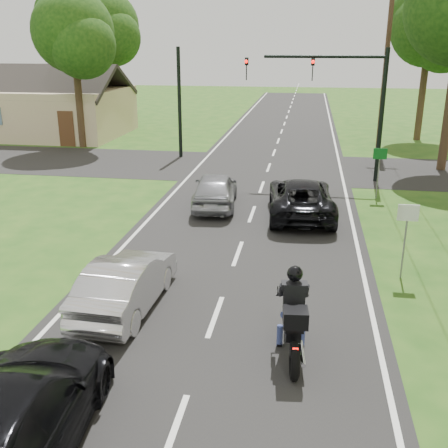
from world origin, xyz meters
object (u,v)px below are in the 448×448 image
Objects in this scene: traffic_signal at (341,91)px; sign_white at (407,223)px; silver_sedan at (126,283)px; sign_green at (379,161)px; motorcycle_rider at (293,322)px; utility_pole_far at (386,63)px; silver_suv at (215,189)px; dark_suv at (301,197)px; dark_car_behind at (10,422)px.

sign_white is (1.36, -11.02, -2.54)m from traffic_signal.
sign_green reaches higher than silver_sedan.
motorcycle_rider is 24.16m from utility_pole_far.
traffic_signal is 4.24m from sign_green.
traffic_signal reaches higher than silver_suv.
silver_sedan is at bearing -123.16° from sign_green.
traffic_signal is (1.53, 5.83, 3.43)m from dark_suv.
sign_green is (6.46, 2.22, 0.89)m from silver_suv.
dark_suv is at bearing -114.40° from silver_sedan.
dark_car_behind reaches higher than silver_sedan.
dark_suv reaches higher than silver_suv.
traffic_signal is 0.64× the size of utility_pole_far.
sign_white reaches higher than dark_car_behind.
sign_green is at bearing 70.62° from motorcycle_rider.
sign_green is (1.56, -3.02, -2.54)m from traffic_signal.
dark_car_behind is (-0.05, -5.09, 0.09)m from silver_sedan.
dark_car_behind is at bearing -106.42° from traffic_signal.
dark_car_behind is 10.62m from sign_white.
silver_sedan is (-4.02, -8.07, -0.04)m from dark_suv.
dark_suv is (-0.05, 9.54, -0.09)m from motorcycle_rider.
sign_green is at bearing -96.73° from utility_pole_far.
traffic_signal is at bearing 78.95° from motorcycle_rider.
dark_car_behind is (-0.70, -13.76, 0.06)m from silver_suv.
utility_pole_far reaches higher than dark_suv.
silver_suv is at bearing -98.39° from dark_car_behind.
silver_sedan is at bearing 59.21° from dark_suv.
sign_green is (7.11, 10.88, 0.93)m from silver_sedan.
silver_sedan is at bearing 154.48° from motorcycle_rider.
dark_suv is at bearing 84.74° from motorcycle_rider.
traffic_signal is 3.00× the size of sign_green.
dark_suv is 6.94m from traffic_signal.
silver_sedan is 0.98× the size of silver_suv.
sign_white is at bearing -91.43° from sign_green.
silver_sedan is at bearing -111.00° from utility_pole_far.
dark_car_behind is at bearing -107.40° from utility_pole_far.
sign_green is (3.09, 2.82, 0.89)m from dark_suv.
silver_sedan is 7.54m from sign_white.
dark_suv is 0.97× the size of dark_car_behind.
sign_green is at bearing -141.98° from dark_suv.
sign_green is at bearing -121.08° from silver_sedan.
motorcycle_rider is at bearing 103.23° from silver_suv.
silver_suv is 1.92× the size of sign_green.
utility_pole_far is (2.86, 8.00, 0.95)m from traffic_signal.
dark_suv is at bearing 119.15° from sign_white.
silver_suv is 13.77m from dark_car_behind.
sign_green reaches higher than silver_suv.
utility_pole_far is at bearing 70.32° from traffic_signal.
silver_sedan is 8.69m from silver_suv.
silver_sedan is (-4.07, 1.48, -0.12)m from motorcycle_rider.
motorcycle_rider is at bearing -95.49° from traffic_signal.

